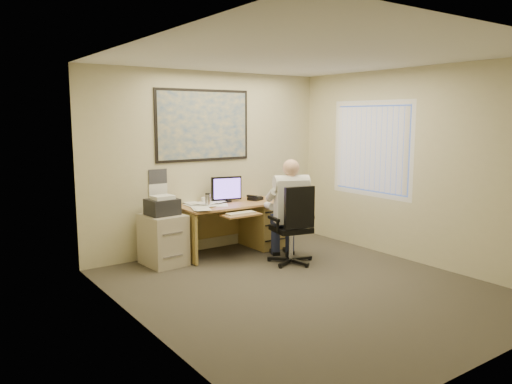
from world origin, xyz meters
TOP-DOWN VIEW (x-y plane):
  - room_shell at (0.00, 0.00)m, footprint 4.00×4.50m
  - desk at (0.48, 1.90)m, footprint 1.60×0.97m
  - world_map at (-0.10, 2.23)m, footprint 1.56×0.03m
  - wall_calendar at (-0.85, 2.24)m, footprint 0.28×0.01m
  - window_blinds at (1.97, 0.80)m, footprint 0.06×1.40m
  - filing_cabinet at (-0.95, 1.89)m, footprint 0.54×0.64m
  - office_chair at (0.55, 0.88)m, footprint 0.78×0.78m
  - person at (0.54, 0.96)m, footprint 0.91×1.05m

SIDE VIEW (x-z plane):
  - office_chair at x=0.55m, z-range -0.23..0.88m
  - filing_cabinet at x=-0.95m, z-range -0.07..0.90m
  - desk at x=0.48m, z-range -0.12..1.01m
  - person at x=0.54m, z-range 0.00..1.45m
  - wall_calendar at x=-0.85m, z-range 0.87..1.29m
  - room_shell at x=0.00m, z-range 0.00..2.70m
  - window_blinds at x=1.97m, z-range 0.90..2.20m
  - world_map at x=-0.10m, z-range 1.37..2.43m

